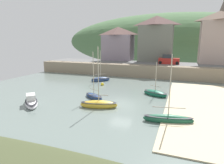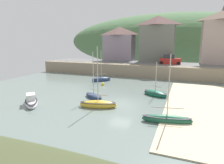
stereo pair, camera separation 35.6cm
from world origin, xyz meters
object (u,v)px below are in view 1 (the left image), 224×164
at_px(sailboat_nearest_shore, 94,96).
at_px(sailboat_tall_mast, 168,119).
at_px(rowboat_small_beached, 101,79).
at_px(mooring_buoy, 102,84).
at_px(dinghy_open_wooden, 155,93).
at_px(sailboat_blue_trim, 99,104).
at_px(fishing_boat_green, 31,102).
at_px(parked_car_near_slipway, 169,60).
at_px(waterfront_building_right, 218,37).
at_px(church_with_spire, 222,28).
at_px(waterfront_building_left, 118,43).
at_px(waterfront_building_centre, 156,39).

height_order(sailboat_nearest_shore, sailboat_tall_mast, sailboat_tall_mast).
relative_size(rowboat_small_beached, mooring_buoy, 10.58).
xyz_separation_m(dinghy_open_wooden, sailboat_tall_mast, (2.25, -8.18, 0.02)).
bearing_deg(sailboat_blue_trim, rowboat_small_beached, 97.67).
relative_size(dinghy_open_wooden, fishing_boat_green, 1.17).
distance_m(sailboat_nearest_shore, parked_car_near_slipway, 21.68).
bearing_deg(waterfront_building_right, parked_car_near_slipway, -153.76).
relative_size(fishing_boat_green, sailboat_tall_mast, 0.64).
height_order(church_with_spire, mooring_buoy, church_with_spire).
relative_size(sailboat_nearest_shore, mooring_buoy, 10.98).
bearing_deg(church_with_spire, sailboat_nearest_shore, -121.72).
bearing_deg(waterfront_building_right, sailboat_tall_mast, -104.02).
height_order(rowboat_small_beached, parked_car_near_slipway, rowboat_small_beached).
bearing_deg(waterfront_building_left, mooring_buoy, -79.24).
xyz_separation_m(sailboat_nearest_shore, sailboat_tall_mast, (9.25, -4.29, 0.05)).
height_order(waterfront_building_centre, sailboat_blue_trim, waterfront_building_centre).
height_order(parked_car_near_slipway, mooring_buoy, parked_car_near_slipway).
relative_size(waterfront_building_centre, sailboat_tall_mast, 1.67).
relative_size(waterfront_building_left, waterfront_building_right, 0.76).
distance_m(waterfront_building_left, dinghy_open_wooden, 24.90).
bearing_deg(sailboat_tall_mast, mooring_buoy, 124.47).
height_order(waterfront_building_left, sailboat_tall_mast, waterfront_building_left).
distance_m(waterfront_building_centre, dinghy_open_wooden, 22.25).
distance_m(waterfront_building_centre, sailboat_tall_mast, 30.34).
relative_size(waterfront_building_left, sailboat_nearest_shore, 1.37).
xyz_separation_m(dinghy_open_wooden, fishing_boat_green, (-12.43, -8.64, 0.05)).
height_order(waterfront_building_centre, dinghy_open_wooden, waterfront_building_centre).
distance_m(church_with_spire, fishing_boat_green, 41.75).
xyz_separation_m(fishing_boat_green, sailboat_tall_mast, (14.68, 0.46, -0.03)).
bearing_deg(waterfront_building_centre, sailboat_tall_mast, -79.62).
relative_size(sailboat_blue_trim, rowboat_small_beached, 1.18).
height_order(waterfront_building_right, dinghy_open_wooden, waterfront_building_right).
bearing_deg(waterfront_building_right, mooring_buoy, -135.93).
height_order(waterfront_building_right, sailboat_tall_mast, waterfront_building_right).
bearing_deg(dinghy_open_wooden, fishing_boat_green, -118.85).
distance_m(waterfront_building_right, parked_car_near_slipway, 11.16).
height_order(waterfront_building_right, parked_car_near_slipway, waterfront_building_right).
distance_m(church_with_spire, sailboat_blue_trim, 36.50).
distance_m(waterfront_building_right, sailboat_tall_mast, 30.78).
xyz_separation_m(dinghy_open_wooden, sailboat_nearest_shore, (-7.00, -3.89, -0.03)).
xyz_separation_m(waterfront_building_right, sailboat_tall_mast, (-7.24, -28.97, -7.46)).
relative_size(rowboat_small_beached, parked_car_near_slipway, 1.38).
xyz_separation_m(sailboat_blue_trim, rowboat_small_beached, (-5.43, 12.78, -0.01)).
relative_size(sailboat_blue_trim, sailboat_nearest_shore, 1.13).
bearing_deg(church_with_spire, sailboat_blue_trim, -116.57).
distance_m(sailboat_blue_trim, sailboat_tall_mast, 7.43).
bearing_deg(waterfront_building_left, sailboat_tall_mast, -63.46).
height_order(sailboat_tall_mast, parked_car_near_slipway, sailboat_tall_mast).
distance_m(fishing_boat_green, mooring_buoy, 12.23).
bearing_deg(mooring_buoy, church_with_spire, 48.01).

